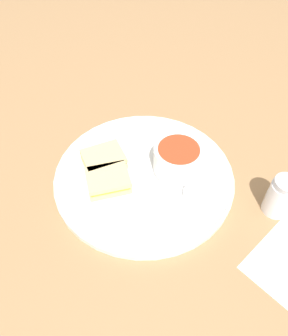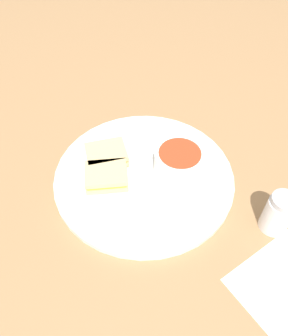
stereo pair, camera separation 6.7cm
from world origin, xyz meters
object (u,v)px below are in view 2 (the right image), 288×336
Objects in this scene: spoon at (182,198)px; sandwich_half_far at (106,176)px; salt_shaker at (278,213)px; soup_bowl at (179,162)px; sandwich_half_near at (106,155)px.

spoon is 0.16m from sandwich_half_far.
soup_bowl is at bearing 136.11° from salt_shaker.
salt_shaker is (0.29, -0.20, 0.01)m from sandwich_half_near.
spoon is at bearing -96.19° from soup_bowl.
sandwich_half_near is at bearing 157.73° from soup_bowl.
salt_shaker reaches higher than soup_bowl.
spoon is 1.29× the size of sandwich_half_far.
sandwich_half_near is at bearing 103.56° from spoon.
sandwich_half_far is (-0.00, -0.06, 0.00)m from sandwich_half_near.
salt_shaker reaches higher than sandwich_half_near.
soup_bowl is 0.16m from sandwich_half_near.
soup_bowl reaches higher than sandwich_half_far.
salt_shaker is at bearing -57.73° from spoon.
sandwich_half_far is at bearing 154.21° from salt_shaker.
salt_shaker is at bearing -25.79° from sandwich_half_far.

